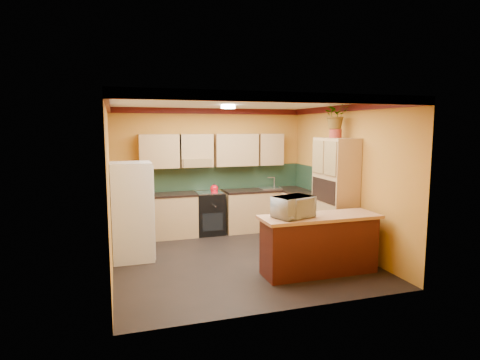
% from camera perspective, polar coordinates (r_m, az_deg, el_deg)
% --- Properties ---
extents(room_shell, '(4.24, 4.24, 2.72)m').
position_cam_1_polar(room_shell, '(7.08, -0.81, 5.87)').
color(room_shell, black).
rests_on(room_shell, ground).
extents(base_cabinets_back, '(3.65, 0.60, 0.88)m').
position_cam_1_polar(base_cabinets_back, '(8.87, -0.42, -4.55)').
color(base_cabinets_back, tan).
rests_on(base_cabinets_back, ground).
extents(countertop_back, '(3.65, 0.62, 0.04)m').
position_cam_1_polar(countertop_back, '(8.79, -0.43, -1.61)').
color(countertop_back, black).
rests_on(countertop_back, base_cabinets_back).
extents(stove, '(0.58, 0.58, 0.91)m').
position_cam_1_polar(stove, '(8.71, -4.37, -4.70)').
color(stove, black).
rests_on(stove, ground).
extents(kettle, '(0.20, 0.20, 0.18)m').
position_cam_1_polar(kettle, '(8.59, -3.68, -1.17)').
color(kettle, red).
rests_on(kettle, stove).
extents(sink, '(0.48, 0.40, 0.03)m').
position_cam_1_polar(sink, '(9.04, 4.27, -1.16)').
color(sink, silver).
rests_on(sink, countertop_back).
extents(base_cabinets_right, '(0.60, 0.80, 0.88)m').
position_cam_1_polar(base_cabinets_right, '(8.70, 8.95, -4.88)').
color(base_cabinets_right, tan).
rests_on(base_cabinets_right, ground).
extents(countertop_right, '(0.62, 0.80, 0.04)m').
position_cam_1_polar(countertop_right, '(8.61, 9.02, -1.89)').
color(countertop_right, black).
rests_on(countertop_right, base_cabinets_right).
extents(fridge, '(0.68, 0.66, 1.70)m').
position_cam_1_polar(fridge, '(7.19, -15.10, -4.32)').
color(fridge, silver).
rests_on(fridge, ground).
extents(pantry, '(0.48, 0.90, 2.10)m').
position_cam_1_polar(pantry, '(7.59, 13.36, -2.11)').
color(pantry, tan).
rests_on(pantry, ground).
extents(fern_pot, '(0.22, 0.22, 0.16)m').
position_cam_1_polar(fern_pot, '(7.54, 13.42, 6.46)').
color(fern_pot, maroon).
rests_on(fern_pot, pantry).
extents(fern, '(0.48, 0.42, 0.51)m').
position_cam_1_polar(fern, '(7.54, 13.50, 9.02)').
color(fern, tan).
rests_on(fern, fern_pot).
extents(breakfast_bar, '(1.80, 0.55, 0.88)m').
position_cam_1_polar(breakfast_bar, '(6.49, 11.20, -9.19)').
color(breakfast_bar, '#43120F').
rests_on(breakfast_bar, ground).
extents(bar_top, '(1.90, 0.65, 0.05)m').
position_cam_1_polar(bar_top, '(6.38, 11.30, -5.18)').
color(bar_top, tan).
rests_on(bar_top, breakfast_bar).
extents(microwave, '(0.69, 0.57, 0.33)m').
position_cam_1_polar(microwave, '(6.14, 7.59, -3.81)').
color(microwave, silver).
rests_on(microwave, bar_top).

